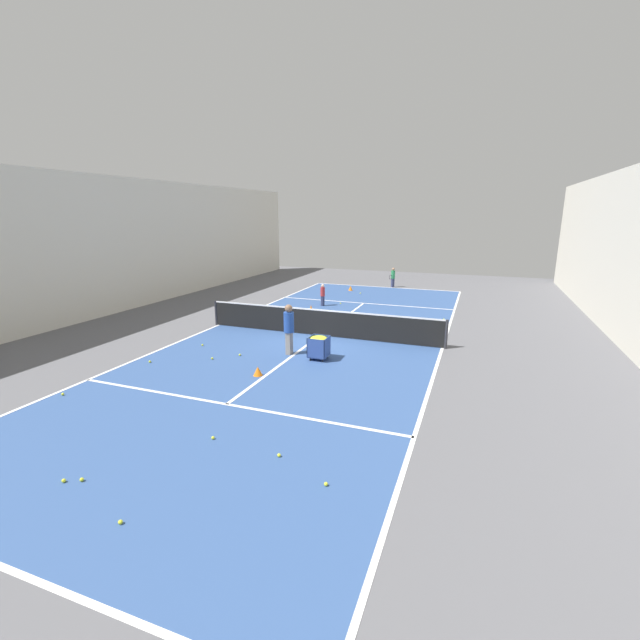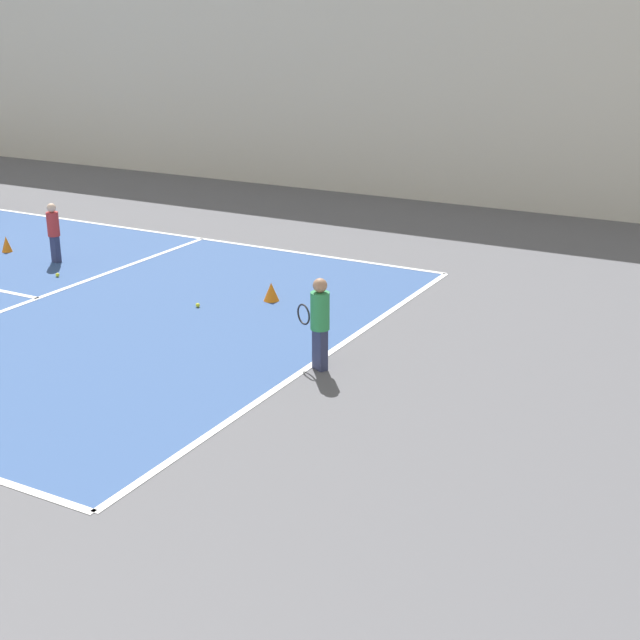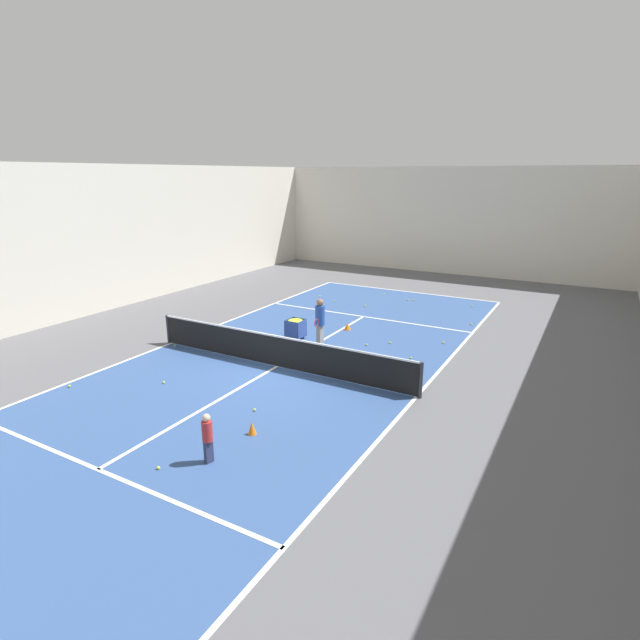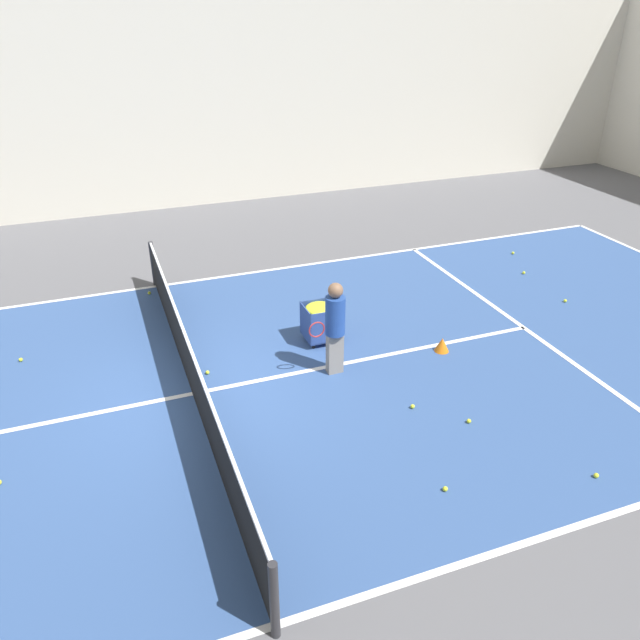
# 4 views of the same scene
# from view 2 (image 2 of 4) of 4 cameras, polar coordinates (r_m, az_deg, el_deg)

# --- Properties ---
(line_baseline_near) EXTENTS (9.00, 0.10, 0.00)m
(line_baseline_near) POSITION_cam_2_polar(r_m,az_deg,el_deg) (12.00, 0.30, -2.32)
(line_baseline_near) COLOR white
(line_baseline_near) RESTS_ON ground
(line_service_near) EXTENTS (9.00, 0.10, 0.00)m
(line_service_near) POSITION_cam_2_polar(r_m,az_deg,el_deg) (15.10, -17.61, 1.34)
(line_service_near) COLOR white
(line_service_near) RESTS_ON ground
(hall_enclosure_right) EXTENTS (0.15, 35.19, 6.16)m
(hall_enclosure_right) POSITION_cam_2_polar(r_m,az_deg,el_deg) (26.39, -12.01, 15.97)
(hall_enclosure_right) COLOR silver
(hall_enclosure_right) RESTS_ON ground
(player_near_baseline) EXTENTS (0.33, 0.59, 1.23)m
(player_near_baseline) POSITION_cam_2_polar(r_m,az_deg,el_deg) (11.34, -0.04, 0.15)
(player_near_baseline) COLOR #2D3351
(player_near_baseline) RESTS_ON ground
(child_midcourt) EXTENTS (0.27, 0.27, 1.10)m
(child_midcourt) POSITION_cam_2_polar(r_m,az_deg,el_deg) (17.05, -16.69, 5.62)
(child_midcourt) COLOR #2D3351
(child_midcourt) RESTS_ON ground
(training_cone_0) EXTENTS (0.25, 0.25, 0.30)m
(training_cone_0) POSITION_cam_2_polar(r_m,az_deg,el_deg) (14.26, -3.14, 1.82)
(training_cone_0) COLOR orange
(training_cone_0) RESTS_ON ground
(training_cone_2) EXTENTS (0.20, 0.20, 0.30)m
(training_cone_2) POSITION_cam_2_polar(r_m,az_deg,el_deg) (18.20, -19.43, 4.61)
(training_cone_2) COLOR orange
(training_cone_2) RESTS_ON ground
(tennis_ball_12) EXTENTS (0.07, 0.07, 0.07)m
(tennis_ball_12) POSITION_cam_2_polar(r_m,az_deg,el_deg) (14.09, -7.83, 0.95)
(tennis_ball_12) COLOR yellow
(tennis_ball_12) RESTS_ON ground
(tennis_ball_16) EXTENTS (0.07, 0.07, 0.07)m
(tennis_ball_16) POSITION_cam_2_polar(r_m,az_deg,el_deg) (16.22, -16.46, 2.79)
(tennis_ball_16) COLOR yellow
(tennis_ball_16) RESTS_ON ground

